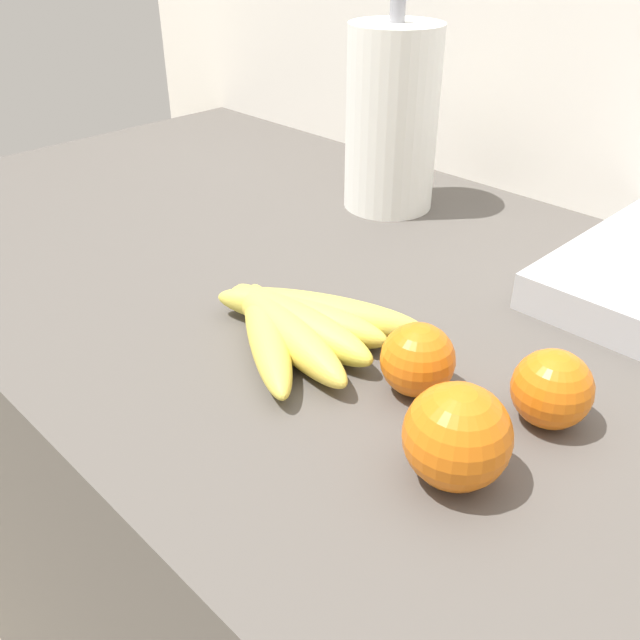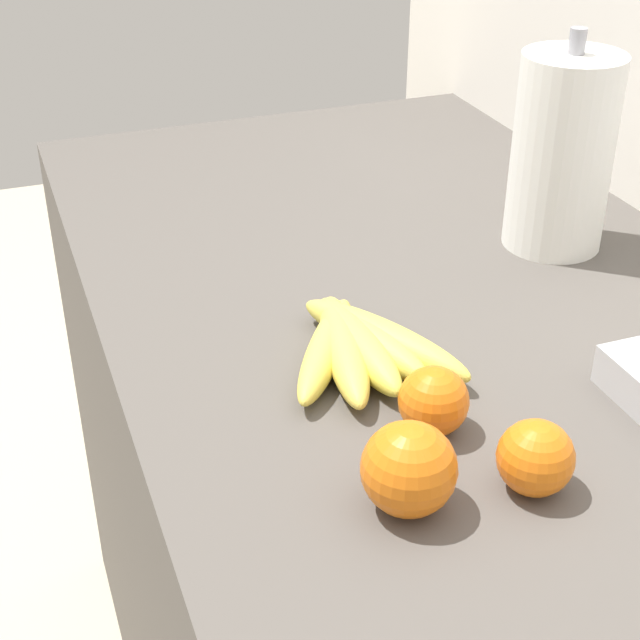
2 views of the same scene
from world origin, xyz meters
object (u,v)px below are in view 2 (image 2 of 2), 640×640
banana_bunch (358,344)px  orange_far_right (535,458)px  orange_back_right (409,469)px  paper_towel_roll (562,153)px  orange_center (434,401)px

banana_bunch → orange_far_right: size_ratio=3.21×
banana_bunch → orange_back_right: (0.22, -0.05, 0.02)m
orange_far_right → paper_towel_roll: (-0.41, 0.27, 0.09)m
orange_far_right → orange_center: 0.11m
banana_bunch → paper_towel_roll: bearing=116.7°
orange_center → paper_towel_roll: size_ratio=0.24×
orange_back_right → orange_far_right: orange_back_right is taller
orange_back_right → paper_towel_roll: bearing=135.6°
orange_back_right → orange_center: bearing=143.1°
orange_center → paper_towel_roll: (-0.30, 0.32, 0.09)m
orange_back_right → orange_center: orange_back_right is taller
orange_far_right → banana_bunch: bearing=-164.8°
orange_center → paper_towel_roll: paper_towel_roll is taller
orange_back_right → orange_far_right: 0.11m
paper_towel_roll → banana_bunch: bearing=-63.3°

